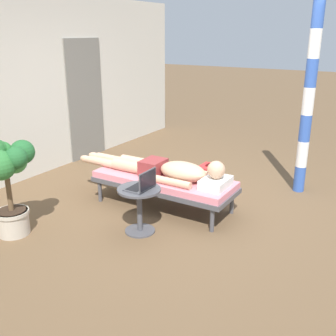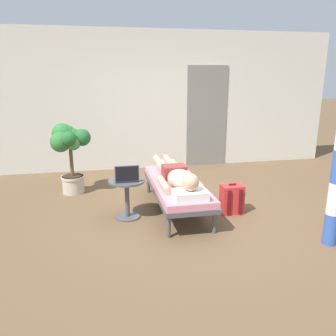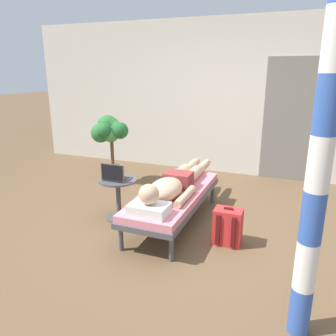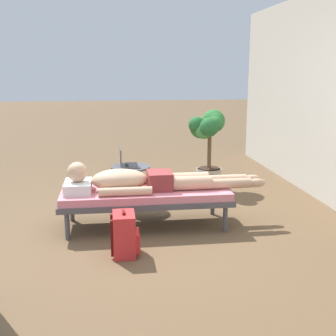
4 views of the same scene
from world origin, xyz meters
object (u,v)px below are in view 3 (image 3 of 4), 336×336
(person_reclining, at_px, (173,184))
(laptop, at_px, (115,176))
(backpack, at_px, (228,227))
(potted_plant, at_px, (110,139))
(porch_post, at_px, (320,164))
(lounge_chair, at_px, (174,197))
(side_table, at_px, (118,192))

(person_reclining, xyz_separation_m, laptop, (-0.70, -0.14, 0.07))
(backpack, xyz_separation_m, potted_plant, (-2.22, 1.28, 0.56))
(person_reclining, distance_m, porch_post, 2.10)
(backpack, distance_m, potted_plant, 2.63)
(laptop, bearing_deg, backpack, -3.24)
(lounge_chair, distance_m, side_table, 0.71)
(lounge_chair, xyz_separation_m, potted_plant, (-1.50, 1.03, 0.41))
(side_table, bearing_deg, potted_plant, 124.65)
(laptop, height_order, potted_plant, potted_plant)
(person_reclining, height_order, backpack, person_reclining)
(lounge_chair, xyz_separation_m, backpack, (0.72, -0.26, -0.15))
(side_table, bearing_deg, person_reclining, 7.13)
(lounge_chair, bearing_deg, backpack, -19.52)
(backpack, bearing_deg, side_table, 174.72)
(person_reclining, xyz_separation_m, backpack, (0.72, -0.22, -0.32))
(lounge_chair, bearing_deg, potted_plant, 145.58)
(person_reclining, relative_size, laptop, 7.00)
(person_reclining, xyz_separation_m, side_table, (-0.70, -0.09, -0.16))
(side_table, distance_m, potted_plant, 1.46)
(lounge_chair, bearing_deg, porch_post, -42.23)
(lounge_chair, relative_size, person_reclining, 0.85)
(lounge_chair, distance_m, backpack, 0.78)
(lounge_chair, bearing_deg, laptop, -165.97)
(person_reclining, relative_size, side_table, 4.15)
(person_reclining, height_order, porch_post, porch_post)
(side_table, xyz_separation_m, backpack, (1.43, -0.13, -0.16))
(laptop, relative_size, porch_post, 0.12)
(potted_plant, bearing_deg, laptop, -56.51)
(side_table, distance_m, porch_post, 2.65)
(backpack, relative_size, potted_plant, 0.38)
(lounge_chair, height_order, side_table, side_table)
(person_reclining, xyz_separation_m, porch_post, (1.47, -1.30, 0.75))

